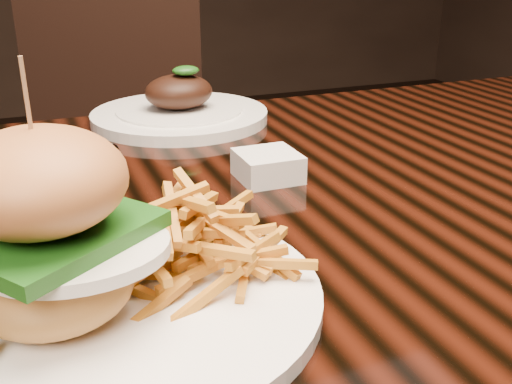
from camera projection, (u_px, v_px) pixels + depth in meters
name	position (u px, v px, depth m)	size (l,w,h in m)	color
dining_table	(268.00, 250.00, 0.75)	(1.60, 0.90, 0.75)	black
burger_plate	(116.00, 250.00, 0.47)	(0.32, 0.32, 0.21)	white
ramekin	(268.00, 166.00, 0.76)	(0.07, 0.07, 0.03)	white
water_tumbler	(88.00, 195.00, 0.60)	(0.07, 0.07, 0.09)	white
far_dish	(180.00, 111.00, 1.02)	(0.30, 0.30, 0.10)	white
chair_far	(119.00, 150.00, 1.55)	(0.54, 0.54, 0.95)	black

